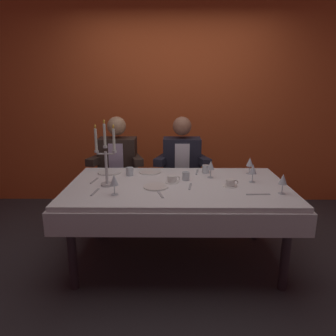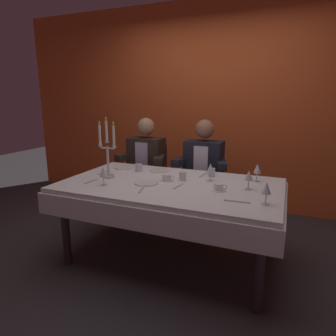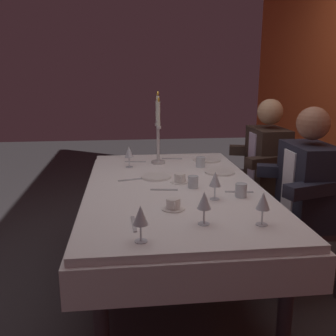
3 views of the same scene
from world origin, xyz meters
TOP-DOWN VIEW (x-y plane):
  - ground_plane at (0.00, 0.00)m, footprint 12.00×12.00m
  - back_wall at (0.00, 1.66)m, footprint 6.00×0.12m
  - dining_table at (0.00, 0.00)m, footprint 1.94×1.14m
  - candelabra at (-0.61, -0.05)m, footprint 0.19×0.11m
  - dinner_plate_0 at (-0.66, 0.36)m, footprint 0.23×0.23m
  - dinner_plate_1 at (-0.27, 0.37)m, footprint 0.22×0.22m
  - dinner_plate_2 at (-0.19, -0.10)m, footprint 0.21×0.21m
  - wine_glass_0 at (-0.50, -0.28)m, footprint 0.07×0.07m
  - wine_glass_1 at (0.31, 0.20)m, footprint 0.07×0.07m
  - wine_glass_2 at (0.82, -0.24)m, footprint 0.07×0.07m
  - wine_glass_3 at (0.70, 0.34)m, footprint 0.07×0.07m
  - wine_glass_4 at (0.66, 0.06)m, footprint 0.07×0.07m
  - water_tumbler_0 at (0.28, 0.36)m, footprint 0.07×0.07m
  - water_tumbler_1 at (0.07, 0.12)m, footprint 0.06×0.06m
  - water_tumbler_2 at (-0.45, 0.27)m, footprint 0.07×0.07m
  - coffee_cup_0 at (-0.05, 0.05)m, footprint 0.13×0.12m
  - coffee_cup_1 at (0.45, -0.06)m, footprint 0.13×0.12m
  - fork_0 at (0.10, -0.07)m, footprint 0.04×0.17m
  - fork_1 at (-0.14, -0.27)m, footprint 0.06×0.17m
  - spoon_2 at (-0.75, 0.08)m, footprint 0.05×0.17m
  - knife_3 at (0.63, -0.27)m, footprint 0.19×0.03m
  - fork_4 at (-0.67, -0.23)m, footprint 0.04×0.17m
  - fork_5 at (0.20, 0.38)m, footprint 0.04×0.17m
  - seated_diner_0 at (-0.67, 0.89)m, footprint 0.63×0.48m
  - seated_diner_1 at (0.06, 0.89)m, footprint 0.63×0.48m

SIDE VIEW (x-z plane):
  - ground_plane at x=0.00m, z-range 0.00..0.00m
  - dining_table at x=0.00m, z-range 0.25..0.99m
  - seated_diner_0 at x=-0.67m, z-range 0.12..1.36m
  - seated_diner_1 at x=0.06m, z-range 0.12..1.36m
  - fork_0 at x=0.10m, z-range 0.74..0.75m
  - fork_1 at x=-0.14m, z-range 0.74..0.75m
  - spoon_2 at x=-0.75m, z-range 0.74..0.75m
  - knife_3 at x=0.63m, z-range 0.74..0.75m
  - fork_4 at x=-0.67m, z-range 0.74..0.75m
  - fork_5 at x=0.20m, z-range 0.74..0.75m
  - dinner_plate_0 at x=-0.66m, z-range 0.74..0.75m
  - dinner_plate_1 at x=-0.27m, z-range 0.74..0.75m
  - dinner_plate_2 at x=-0.19m, z-range 0.74..0.75m
  - coffee_cup_0 at x=-0.05m, z-range 0.74..0.80m
  - coffee_cup_1 at x=0.45m, z-range 0.74..0.80m
  - water_tumbler_1 at x=0.07m, z-range 0.74..0.82m
  - water_tumbler_2 at x=-0.45m, z-range 0.74..0.82m
  - water_tumbler_0 at x=0.28m, z-range 0.74..0.82m
  - wine_glass_1 at x=0.31m, z-range 0.77..0.94m
  - wine_glass_2 at x=0.82m, z-range 0.77..0.94m
  - wine_glass_4 at x=0.66m, z-range 0.77..0.94m
  - wine_glass_0 at x=-0.50m, z-range 0.77..0.94m
  - wine_glass_3 at x=0.70m, z-range 0.77..0.94m
  - candelabra at x=-0.61m, z-range 0.69..1.25m
  - back_wall at x=0.00m, z-range 0.00..2.70m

